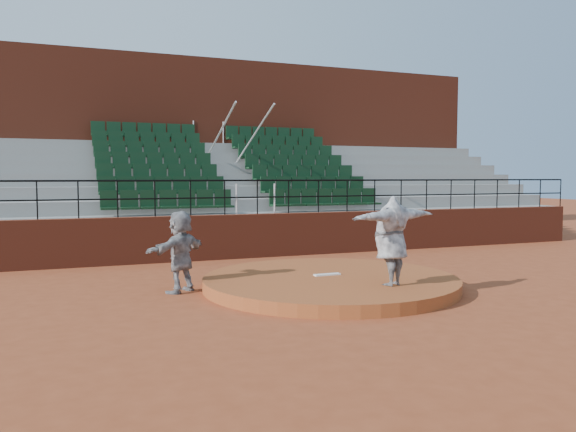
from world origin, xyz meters
The scene contains 9 objects.
ground centered at (0.00, 0.00, 0.00)m, with size 90.00×90.00×0.00m, color brown.
pitchers_mound centered at (0.00, 0.00, 0.12)m, with size 5.50×5.50×0.25m, color #9B4A22.
pitching_rubber centered at (0.00, 0.15, 0.27)m, with size 0.60×0.15×0.03m, color white.
boundary_wall centered at (0.00, 5.00, 0.65)m, with size 24.00×0.30×1.30m, color maroon.
wall_railing centered at (0.00, 5.00, 2.03)m, with size 24.04×0.05×1.03m.
seating_deck centered at (0.00, 8.64, 1.45)m, with size 24.00×5.97×4.63m.
press_box_facade centered at (0.00, 12.60, 3.55)m, with size 24.00×3.00×7.10m, color maroon.
pitcher centered at (0.69, -1.34, 1.14)m, with size 2.19×0.60×1.78m, color black.
fielder centered at (-3.10, 0.73, 0.85)m, with size 1.58×0.50×1.71m, color black.
Camera 1 is at (-5.25, -10.87, 2.40)m, focal length 35.00 mm.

